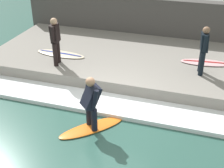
# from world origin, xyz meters

# --- Properties ---
(ground_plane) EXTENTS (28.00, 28.00, 0.00)m
(ground_plane) POSITION_xyz_m (0.00, 0.00, 0.00)
(ground_plane) COLOR #2D564C
(concrete_ledge) EXTENTS (4.40, 10.18, 0.48)m
(concrete_ledge) POSITION_xyz_m (3.26, 0.00, 0.24)
(concrete_ledge) COLOR gray
(concrete_ledge) RESTS_ON ground_plane
(back_wall) EXTENTS (0.50, 10.69, 1.97)m
(back_wall) POSITION_xyz_m (5.71, 0.00, 0.98)
(back_wall) COLOR #474442
(back_wall) RESTS_ON ground_plane
(wave_foam_crest) EXTENTS (1.11, 9.67, 0.13)m
(wave_foam_crest) POSITION_xyz_m (0.51, 0.00, 0.06)
(wave_foam_crest) COLOR white
(wave_foam_crest) RESTS_ON ground_plane
(surfboard_riding) EXTENTS (1.68, 1.63, 0.06)m
(surfboard_riding) POSITION_xyz_m (-0.63, 0.16, 0.03)
(surfboard_riding) COLOR orange
(surfboard_riding) RESTS_ON ground_plane
(surfer_riding) EXTENTS (0.62, 0.61, 1.46)m
(surfer_riding) POSITION_xyz_m (-0.63, 0.16, 0.87)
(surfer_riding) COLOR black
(surfer_riding) RESTS_ON surfboard_riding
(surfer_waiting_near) EXTENTS (0.54, 0.31, 1.59)m
(surfer_waiting_near) POSITION_xyz_m (1.79, 2.30, 1.38)
(surfer_waiting_near) COLOR black
(surfer_waiting_near) RESTS_ON concrete_ledge
(surfboard_waiting_near) EXTENTS (0.66, 1.89, 0.07)m
(surfboard_waiting_near) POSITION_xyz_m (2.51, 2.54, 0.51)
(surfboard_waiting_near) COLOR beige
(surfboard_waiting_near) RESTS_ON concrete_ledge
(surfer_waiting_far) EXTENTS (0.52, 0.29, 1.54)m
(surfer_waiting_far) POSITION_xyz_m (2.53, -2.35, 1.35)
(surfer_waiting_far) COLOR black
(surfer_waiting_far) RESTS_ON concrete_ledge
(surfboard_waiting_far) EXTENTS (0.72, 1.71, 0.07)m
(surfboard_waiting_far) POSITION_xyz_m (3.33, -2.48, 0.51)
(surfboard_waiting_far) COLOR beige
(surfboard_waiting_far) RESTS_ON concrete_ledge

